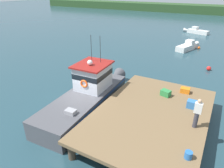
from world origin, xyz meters
TOP-DOWN VIEW (x-y plane):
  - ground_plane at (0.00, 0.00)m, footprint 200.00×200.00m
  - dock at (4.80, 0.00)m, footprint 6.00×9.00m
  - main_fishing_boat at (0.17, 0.32)m, footprint 2.95×9.88m
  - crate_single_far at (4.93, 2.28)m, footprint 0.69×0.58m
  - crate_stack_near_edge at (5.95, 3.36)m, footprint 0.63×0.48m
  - crate_single_by_cleat at (6.71, 1.58)m, footprint 0.60×0.44m
  - bait_bucket at (7.28, -2.61)m, footprint 0.32×0.32m
  - deckhand_by_the_boat at (7.16, -0.26)m, footprint 0.36×0.22m
  - moored_boat_near_channel at (3.43, 18.71)m, footprint 2.32×4.78m
  - moored_boat_off_the_point at (2.73, 29.88)m, footprint 4.61×2.24m
  - mooring_buoy_inshore at (6.75, 11.81)m, footprint 0.44×0.44m
  - mooring_buoy_channel_marker at (4.70, 19.51)m, footprint 0.36×0.36m
  - far_shoreline at (0.00, 62.00)m, footprint 120.00×8.00m

SIDE VIEW (x-z plane):
  - ground_plane at x=0.00m, z-range 0.00..0.00m
  - mooring_buoy_channel_marker at x=4.70m, z-range 0.00..0.36m
  - mooring_buoy_inshore at x=6.75m, z-range 0.00..0.44m
  - moored_boat_off_the_point at x=2.73m, z-range -0.18..0.98m
  - moored_boat_near_channel at x=3.43m, z-range -0.19..1.01m
  - main_fishing_boat at x=0.17m, z-range -1.39..3.41m
  - dock at x=4.80m, z-range 0.47..1.67m
  - far_shoreline at x=0.00m, z-range 0.00..2.40m
  - crate_stack_near_edge at x=5.95m, z-range 1.20..1.54m
  - bait_bucket at x=7.28m, z-range 1.20..1.54m
  - crate_single_far at x=4.93m, z-range 1.20..1.59m
  - crate_single_by_cleat at x=6.71m, z-range 1.20..1.66m
  - deckhand_by_the_boat at x=7.16m, z-range 1.24..2.87m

